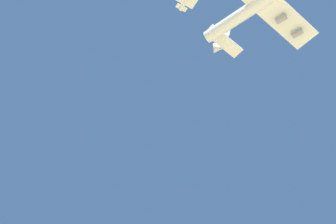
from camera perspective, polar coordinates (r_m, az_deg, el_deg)
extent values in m
cone|color=white|center=(156.93, 9.94, 12.68)|extent=(7.56, 7.63, 5.76)
cube|color=white|center=(144.75, 19.54, 20.87)|extent=(55.31, 41.11, 17.38)
cylinder|color=gray|center=(146.00, 22.61, 17.57)|extent=(4.28, 5.64, 3.00)
cylinder|color=gray|center=(150.06, 25.42, 14.67)|extent=(4.28, 5.64, 3.00)
cube|color=white|center=(161.21, 11.80, 15.39)|extent=(7.28, 8.66, 10.19)
cube|color=white|center=(154.56, 11.58, 14.23)|extent=(21.74, 17.32, 6.67)
cube|color=silver|center=(118.86, 3.94, 22.30)|extent=(9.05, 8.30, 0.24)
cube|color=silver|center=(122.31, 2.81, 21.37)|extent=(1.59, 2.05, 2.60)
cube|color=silver|center=(120.79, 2.83, 20.96)|extent=(5.05, 4.46, 0.20)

